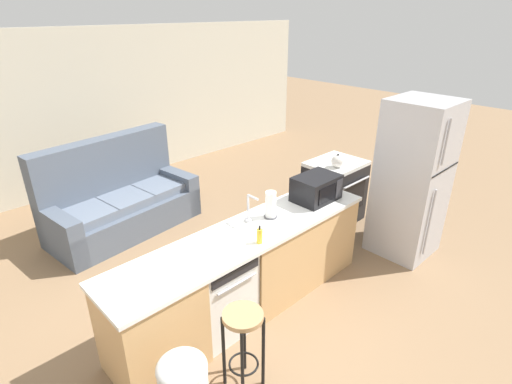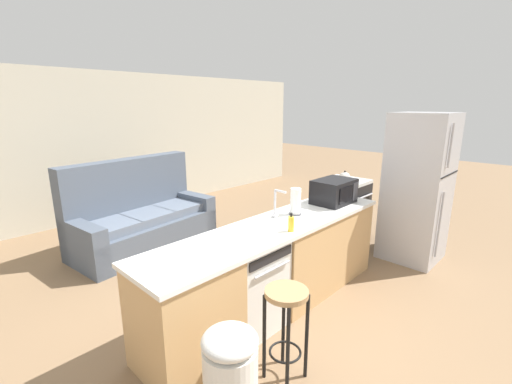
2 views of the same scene
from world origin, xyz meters
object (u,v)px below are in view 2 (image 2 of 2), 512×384
Objects in this scene: trash_bin at (231,382)px; couch at (140,220)px; paper_towel_roll at (296,202)px; microwave at (334,191)px; bar_stool at (286,315)px; kettle at (345,178)px; refrigerator at (417,188)px; soap_bottle at (291,224)px; dishwasher at (247,284)px; stove_range at (341,208)px.

trash_bin is 0.35× the size of couch.
couch is at bearing 71.07° from trash_bin.
couch is (-0.54, 2.41, -0.64)m from paper_towel_roll.
microwave is 1.90m from bar_stool.
microwave is at bearing 17.26° from trash_bin.
microwave reaches higher than kettle.
microwave is 1.08m from kettle.
refrigerator reaches higher than paper_towel_roll.
soap_bottle is 0.88m from bar_stool.
kettle reaches higher than soap_bottle.
couch is at bearing 127.91° from refrigerator.
trash_bin is (-0.84, -0.71, -0.04)m from dishwasher.
refrigerator reaches higher than microwave.
paper_towel_roll is 0.38× the size of bar_stool.
kettle is at bearing 12.42° from paper_towel_roll.
kettle is 3.06m from couch.
paper_towel_roll is 0.51m from soap_bottle.
stove_range reaches higher than trash_bin.
soap_bottle is at bearing -162.85° from kettle.
microwave is at bearing 11.31° from soap_bottle.
refrigerator is 3.50m from trash_bin.
trash_bin is at bearing -162.74° from microwave.
microwave reaches higher than trash_bin.
dishwasher is at bearing -170.15° from kettle.
couch reaches higher than dishwasher.
dishwasher is 4.77× the size of soap_bottle.
dishwasher is at bearing 40.10° from trash_bin.
kettle is (2.08, 0.64, 0.01)m from soap_bottle.
paper_towel_roll is 1.60× the size of soap_bottle.
stove_range reaches higher than bar_stool.
bar_stool is at bearing -177.59° from refrigerator.
bar_stool is (-2.69, -1.09, -0.45)m from kettle.
microwave reaches higher than soap_bottle.
microwave is 0.68× the size of bar_stool.
couch reaches higher than stove_range.
stove_range is at bearing 25.38° from microwave.
kettle is at bearing 9.85° from dishwasher.
paper_towel_roll is (-0.66, 0.06, -0.00)m from microwave.
microwave reaches higher than bar_stool.
kettle is (-0.17, 0.97, 0.02)m from refrigerator.
dishwasher is 0.40× the size of couch.
bar_stool is at bearing -158.54° from microwave.
kettle reaches higher than dishwasher.
refrigerator is 2.61× the size of trash_bin.
refrigerator is (2.60, -0.55, 0.55)m from dishwasher.
refrigerator is at bearing -18.50° from paper_towel_roll.
kettle reaches higher than trash_bin.
kettle is 2.94m from bar_stool.
couch is (1.09, 3.18, 0.02)m from trash_bin.
refrigerator reaches higher than couch.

